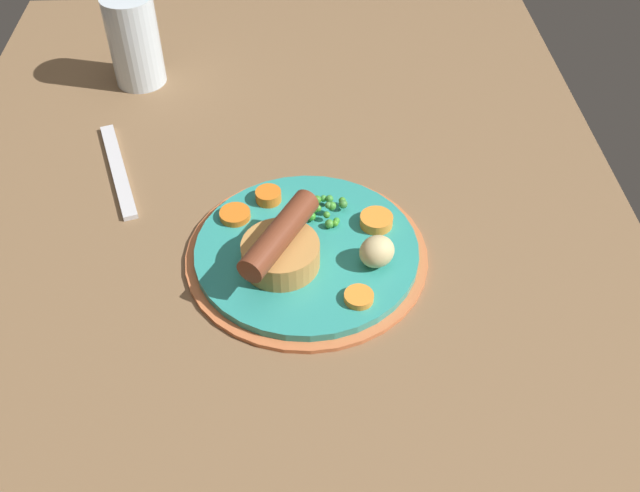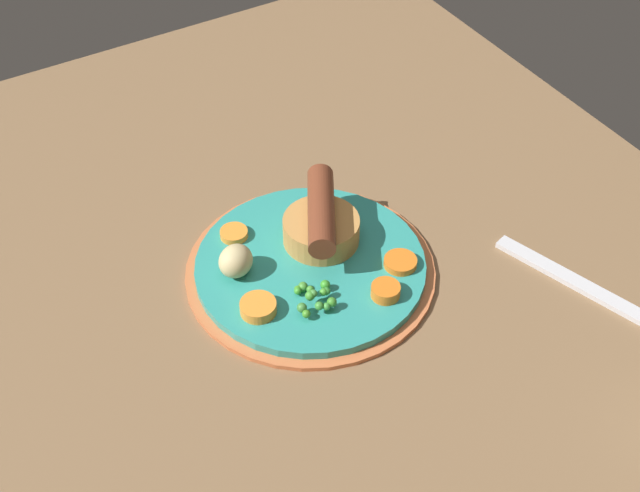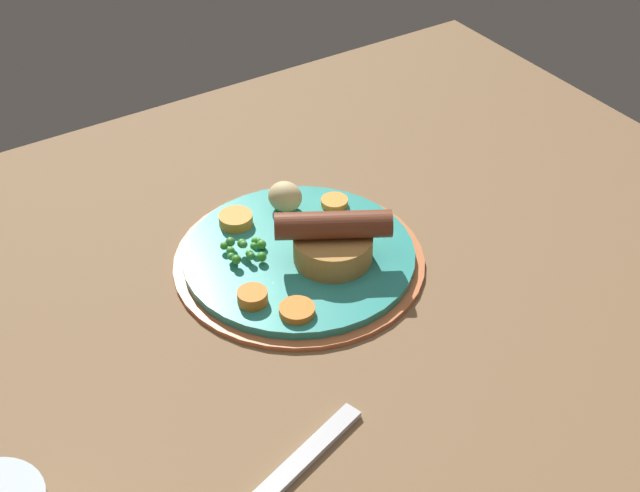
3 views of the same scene
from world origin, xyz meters
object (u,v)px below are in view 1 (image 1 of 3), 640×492
at_px(carrot_slice_5, 376,220).
at_px(drinking_glass, 134,41).
at_px(carrot_slice_1, 268,196).
at_px(dinner_plate, 307,253).
at_px(carrot_slice_2, 235,217).
at_px(fork, 118,170).
at_px(potato_chunk_0, 377,251).
at_px(pea_pile, 328,209).
at_px(carrot_slice_0, 359,297).
at_px(sausage_pudding, 280,248).

distance_m(carrot_slice_5, drinking_glass, 0.43).
xyz_separation_m(carrot_slice_1, carrot_slice_5, (0.04, 0.12, -0.00)).
bearing_deg(dinner_plate, carrot_slice_2, -120.47).
height_order(dinner_plate, drinking_glass, drinking_glass).
bearing_deg(fork, dinner_plate, 37.81).
relative_size(potato_chunk_0, fork, 0.20).
xyz_separation_m(dinner_plate, pea_pile, (-0.05, 0.02, 0.02)).
xyz_separation_m(pea_pile, carrot_slice_0, (0.12, 0.02, -0.01)).
bearing_deg(potato_chunk_0, carrot_slice_2, -115.79).
bearing_deg(potato_chunk_0, carrot_slice_5, 174.32).
relative_size(carrot_slice_2, drinking_glass, 0.27).
height_order(carrot_slice_0, drinking_glass, drinking_glass).
height_order(potato_chunk_0, fork, potato_chunk_0).
height_order(carrot_slice_0, carrot_slice_2, same).
distance_m(dinner_plate, drinking_glass, 0.42).
xyz_separation_m(sausage_pudding, carrot_slice_5, (-0.05, 0.10, -0.02)).
xyz_separation_m(carrot_slice_1, fork, (-0.07, -0.18, -0.02)).
xyz_separation_m(carrot_slice_0, fork, (-0.22, -0.27, -0.01)).
bearing_deg(fork, carrot_slice_0, 32.24).
bearing_deg(dinner_plate, drinking_glass, -148.02).
relative_size(carrot_slice_1, carrot_slice_5, 0.81).
distance_m(carrot_slice_0, carrot_slice_1, 0.17).
height_order(carrot_slice_0, fork, carrot_slice_0).
bearing_deg(carrot_slice_5, fork, -112.00).
bearing_deg(pea_pile, potato_chunk_0, 31.55).
height_order(sausage_pudding, pea_pile, sausage_pudding).
bearing_deg(carrot_slice_2, carrot_slice_1, 130.63).
height_order(pea_pile, drinking_glass, drinking_glass).
distance_m(dinner_plate, carrot_slice_1, 0.09).
xyz_separation_m(carrot_slice_0, carrot_slice_1, (-0.15, -0.09, 0.00)).
relative_size(sausage_pudding, drinking_glass, 0.92).
distance_m(carrot_slice_1, fork, 0.20).
bearing_deg(potato_chunk_0, carrot_slice_1, -132.65).
bearing_deg(pea_pile, carrot_slice_1, -112.73).
distance_m(pea_pile, drinking_glass, 0.39).
xyz_separation_m(pea_pile, potato_chunk_0, (0.07, 0.05, 0.01)).
bearing_deg(carrot_slice_5, pea_pile, -108.94).
xyz_separation_m(potato_chunk_0, carrot_slice_5, (-0.06, 0.01, -0.01)).
bearing_deg(drinking_glass, potato_chunk_0, 37.49).
height_order(potato_chunk_0, carrot_slice_2, potato_chunk_0).
relative_size(carrot_slice_0, carrot_slice_5, 0.82).
distance_m(sausage_pudding, pea_pile, 0.09).
height_order(potato_chunk_0, drinking_glass, drinking_glass).
distance_m(pea_pile, carrot_slice_5, 0.05).
bearing_deg(drinking_glass, carrot_slice_5, 42.63).
distance_m(dinner_plate, carrot_slice_0, 0.09).
distance_m(pea_pile, potato_chunk_0, 0.09).
xyz_separation_m(carrot_slice_5, drinking_glass, (-0.32, -0.29, 0.04)).
relative_size(potato_chunk_0, carrot_slice_0, 1.27).
height_order(dinner_plate, fork, dinner_plate).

